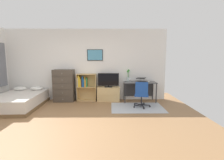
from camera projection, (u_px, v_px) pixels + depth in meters
name	position (u px, v px, depth m)	size (l,w,h in m)	color
ground_plane	(73.00, 123.00, 4.19)	(7.20, 7.20, 0.00)	#936B44
wall_back_with_posters	(86.00, 65.00, 6.42)	(6.12, 0.09, 2.70)	white
area_rug	(137.00, 107.00, 5.49)	(1.70, 1.20, 0.01)	#B2B7BC
bed	(19.00, 101.00, 5.49)	(1.44, 2.08, 0.57)	brown
dresser	(64.00, 85.00, 6.24)	(0.75, 0.46, 1.19)	#4C4238
bookshelf	(85.00, 85.00, 6.31)	(0.72, 0.30, 1.03)	tan
tv_stand	(108.00, 94.00, 6.31)	(0.83, 0.41, 0.53)	tan
television	(108.00, 80.00, 6.22)	(0.78, 0.16, 0.52)	black
desk	(139.00, 85.00, 6.27)	(1.18, 0.57, 0.74)	#4C4C4F
office_chair	(142.00, 94.00, 5.43)	(0.58, 0.57, 0.86)	#232326
laptop	(142.00, 80.00, 6.24)	(0.37, 0.39, 0.15)	black
computer_mouse	(149.00, 82.00, 6.13)	(0.06, 0.10, 0.03)	silver
bamboo_vase	(128.00, 76.00, 6.34)	(0.10, 0.10, 0.44)	silver
wine_glass	(130.00, 79.00, 6.08)	(0.07, 0.07, 0.18)	silver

